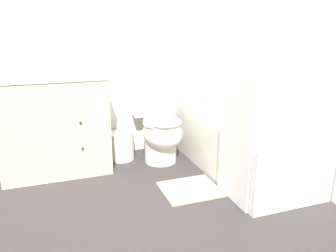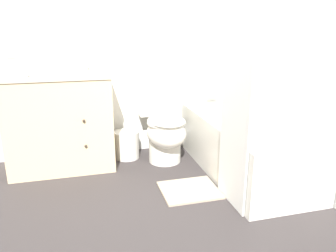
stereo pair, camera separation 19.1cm
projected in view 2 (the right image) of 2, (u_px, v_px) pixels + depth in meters
name	position (u px, v px, depth m)	size (l,w,h in m)	color
ground_plane	(183.00, 245.00, 2.00)	(14.00, 14.00, 0.00)	#383333
wall_back	(132.00, 29.00, 3.20)	(8.00, 0.06, 2.50)	silver
wall_right	(296.00, 30.00, 2.71)	(0.05, 2.68, 2.50)	silver
vanity_cabinet	(61.00, 121.00, 2.99)	(0.93, 0.56, 0.88)	beige
sink_faucet	(57.00, 67.00, 3.03)	(0.14, 0.12, 0.12)	silver
toilet	(164.00, 127.00, 3.18)	(0.40, 0.66, 0.74)	silver
bathtub	(243.00, 145.00, 2.97)	(0.68, 1.56, 0.49)	silver
shower_curtain	(238.00, 70.00, 2.20)	(0.01, 0.43, 1.98)	white
wastebasket	(127.00, 145.00, 3.29)	(0.25, 0.25, 0.28)	silver
tissue_box	(80.00, 66.00, 3.04)	(0.14, 0.14, 0.10)	silver
soap_dispenser	(98.00, 65.00, 2.92)	(0.05, 0.05, 0.14)	silver
hand_towel_folded	(13.00, 72.00, 2.65)	(0.21, 0.14, 0.08)	white
bath_towel_folded	(261.00, 131.00, 2.45)	(0.29, 0.19, 0.09)	tan
bath_mat	(189.00, 190.00, 2.65)	(0.46, 0.40, 0.02)	tan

